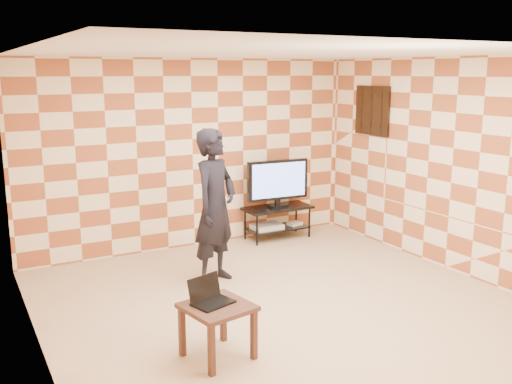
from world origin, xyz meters
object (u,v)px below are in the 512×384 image
Objects in this scene: tv_stand at (277,215)px; tv at (278,181)px; person at (215,207)px; side_table at (218,314)px.

tv is at bearing -86.00° from tv_stand.
tv_stand is at bearing 94.00° from tv.
person reaches higher than tv.
tv is 0.53× the size of person.
tv_stand is 2.09m from person.
person is (0.78, 1.74, 0.52)m from side_table.
side_table is (-2.38, -2.96, 0.04)m from tv_stand.
side_table is at bearing -128.77° from tv.
side_table is 0.34× the size of person.
side_table is at bearing -128.74° from tv_stand.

